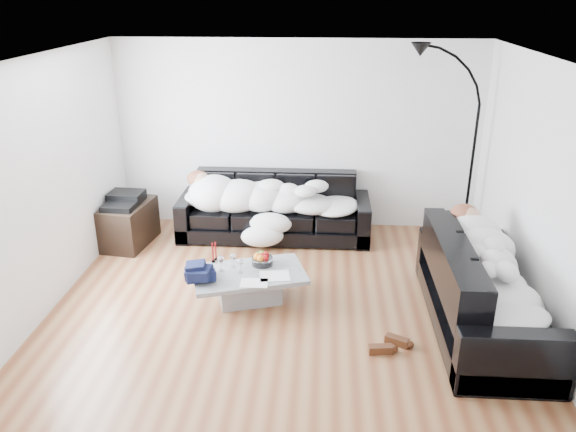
# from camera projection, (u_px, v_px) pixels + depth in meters

# --- Properties ---
(ground) EXTENTS (5.00, 5.00, 0.00)m
(ground) POSITION_uv_depth(u_px,v_px,m) (286.00, 302.00, 6.16)
(ground) COLOR brown
(ground) RESTS_ON ground
(wall_back) EXTENTS (5.00, 0.02, 2.60)m
(wall_back) POSITION_uv_depth(u_px,v_px,m) (298.00, 136.00, 7.74)
(wall_back) COLOR silver
(wall_back) RESTS_ON ground
(wall_left) EXTENTS (0.02, 4.50, 2.60)m
(wall_left) POSITION_uv_depth(u_px,v_px,m) (46.00, 185.00, 5.82)
(wall_left) COLOR silver
(wall_left) RESTS_ON ground
(wall_right) EXTENTS (0.02, 4.50, 2.60)m
(wall_right) POSITION_uv_depth(u_px,v_px,m) (539.00, 196.00, 5.51)
(wall_right) COLOR silver
(wall_right) RESTS_ON ground
(ceiling) EXTENTS (5.00, 5.00, 0.00)m
(ceiling) POSITION_uv_depth(u_px,v_px,m) (286.00, 58.00, 5.17)
(ceiling) COLOR white
(ceiling) RESTS_ON ground
(sofa_back) EXTENTS (2.58, 0.89, 0.84)m
(sofa_back) POSITION_uv_depth(u_px,v_px,m) (274.00, 207.00, 7.65)
(sofa_back) COLOR black
(sofa_back) RESTS_ON ground
(sofa_right) EXTENTS (0.97, 2.26, 0.91)m
(sofa_right) POSITION_uv_depth(u_px,v_px,m) (484.00, 286.00, 5.56)
(sofa_right) COLOR black
(sofa_right) RESTS_ON ground
(sleeper_back) EXTENTS (2.19, 0.76, 0.44)m
(sleeper_back) POSITION_uv_depth(u_px,v_px,m) (274.00, 194.00, 7.53)
(sleeper_back) COLOR white
(sleeper_back) RESTS_ON sofa_back
(sleeper_right) EXTENTS (0.82, 1.94, 0.47)m
(sleeper_right) POSITION_uv_depth(u_px,v_px,m) (487.00, 268.00, 5.49)
(sleeper_right) COLOR white
(sleeper_right) RESTS_ON sofa_right
(teal_cushion) EXTENTS (0.42, 0.38, 0.20)m
(teal_cushion) POSITION_uv_depth(u_px,v_px,m) (466.00, 233.00, 6.11)
(teal_cushion) COLOR #0C5844
(teal_cushion) RESTS_ON sofa_right
(coffee_table) EXTENTS (1.35, 1.02, 0.35)m
(coffee_table) POSITION_uv_depth(u_px,v_px,m) (249.00, 286.00, 6.13)
(coffee_table) COLOR #939699
(coffee_table) RESTS_ON ground
(fruit_bowl) EXTENTS (0.26, 0.26, 0.15)m
(fruit_bowl) POSITION_uv_depth(u_px,v_px,m) (262.00, 259.00, 6.21)
(fruit_bowl) COLOR white
(fruit_bowl) RESTS_ON coffee_table
(wine_glass_a) EXTENTS (0.08, 0.08, 0.16)m
(wine_glass_a) POSITION_uv_depth(u_px,v_px,m) (233.00, 261.00, 6.15)
(wine_glass_a) COLOR white
(wine_glass_a) RESTS_ON coffee_table
(wine_glass_b) EXTENTS (0.09, 0.09, 0.18)m
(wine_glass_b) POSITION_uv_depth(u_px,v_px,m) (221.00, 263.00, 6.06)
(wine_glass_b) COLOR white
(wine_glass_b) RESTS_ON coffee_table
(wine_glass_c) EXTENTS (0.08, 0.08, 0.17)m
(wine_glass_c) POSITION_uv_depth(u_px,v_px,m) (241.00, 266.00, 6.02)
(wine_glass_c) COLOR white
(wine_glass_c) RESTS_ON coffee_table
(candle_left) EXTENTS (0.05, 0.05, 0.23)m
(candle_left) POSITION_uv_depth(u_px,v_px,m) (213.00, 253.00, 6.25)
(candle_left) COLOR maroon
(candle_left) RESTS_ON coffee_table
(candle_right) EXTENTS (0.05, 0.05, 0.21)m
(candle_right) POSITION_uv_depth(u_px,v_px,m) (216.00, 251.00, 6.30)
(candle_right) COLOR maroon
(candle_right) RESTS_ON coffee_table
(newspaper_a) EXTENTS (0.35, 0.29, 0.01)m
(newspaper_a) POSITION_uv_depth(u_px,v_px,m) (275.00, 276.00, 5.98)
(newspaper_a) COLOR silver
(newspaper_a) RESTS_ON coffee_table
(newspaper_b) EXTENTS (0.29, 0.21, 0.01)m
(newspaper_b) POSITION_uv_depth(u_px,v_px,m) (254.00, 283.00, 5.83)
(newspaper_b) COLOR silver
(newspaper_b) RESTS_ON coffee_table
(navy_jacket) EXTENTS (0.33, 0.27, 0.16)m
(navy_jacket) POSITION_uv_depth(u_px,v_px,m) (196.00, 268.00, 5.82)
(navy_jacket) COLOR black
(navy_jacket) RESTS_ON coffee_table
(shoes) EXTENTS (0.41, 0.31, 0.09)m
(shoes) POSITION_uv_depth(u_px,v_px,m) (388.00, 345.00, 5.35)
(shoes) COLOR #472311
(shoes) RESTS_ON ground
(av_cabinet) EXTENTS (0.68, 0.90, 0.57)m
(av_cabinet) POSITION_uv_depth(u_px,v_px,m) (127.00, 224.00, 7.47)
(av_cabinet) COLOR black
(av_cabinet) RESTS_ON ground
(stereo) EXTENTS (0.46, 0.37, 0.13)m
(stereo) POSITION_uv_depth(u_px,v_px,m) (124.00, 199.00, 7.34)
(stereo) COLOR black
(stereo) RESTS_ON av_cabinet
(floor_lamp) EXTENTS (0.89, 0.63, 2.28)m
(floor_lamp) POSITION_uv_depth(u_px,v_px,m) (472.00, 160.00, 7.24)
(floor_lamp) COLOR black
(floor_lamp) RESTS_ON ground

